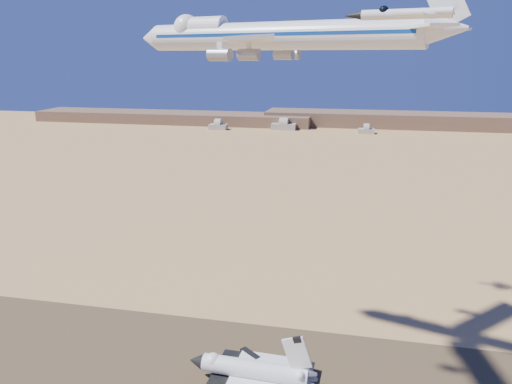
% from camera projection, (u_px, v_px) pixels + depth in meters
% --- Properties ---
extents(ground, '(1200.00, 1200.00, 0.00)m').
position_uv_depth(ground, '(230.00, 366.00, 149.61)').
color(ground, '#AD794D').
rests_on(ground, ground).
extents(runway, '(600.00, 50.00, 0.06)m').
position_uv_depth(runway, '(230.00, 366.00, 149.60)').
color(runway, brown).
rests_on(runway, ground).
extents(ridgeline, '(960.00, 90.00, 18.00)m').
position_uv_depth(ridgeline, '(387.00, 122.00, 631.48)').
color(ridgeline, brown).
rests_on(ridgeline, ground).
extents(hangars, '(200.50, 29.50, 30.00)m').
position_uv_depth(hangars, '(280.00, 126.00, 612.14)').
color(hangars, '#9E988C').
rests_on(hangars, ground).
extents(shuttle, '(36.61, 23.16, 18.04)m').
position_uv_depth(shuttle, '(254.00, 372.00, 139.09)').
color(shuttle, silver).
rests_on(shuttle, runway).
extents(carrier_747, '(86.17, 64.41, 21.53)m').
position_uv_depth(carrier_747, '(266.00, 36.00, 124.35)').
color(carrier_747, silver).
extents(chase_jet_a, '(16.22, 9.25, 4.09)m').
position_uv_depth(chase_jet_a, '(403.00, 14.00, 73.14)').
color(chase_jet_a, silver).
extents(chase_jet_c, '(14.09, 7.89, 3.53)m').
position_uv_depth(chase_jet_c, '(346.00, 45.00, 162.31)').
color(chase_jet_c, silver).
extents(chase_jet_d, '(14.87, 8.86, 3.85)m').
position_uv_depth(chase_jet_d, '(427.00, 25.00, 171.91)').
color(chase_jet_d, silver).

